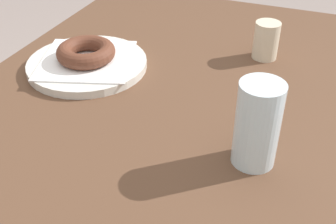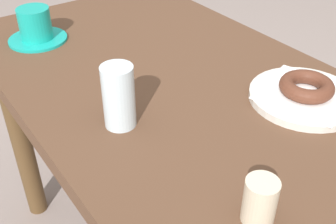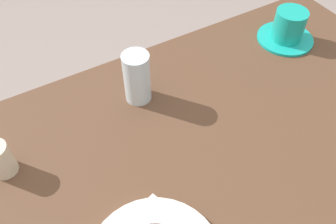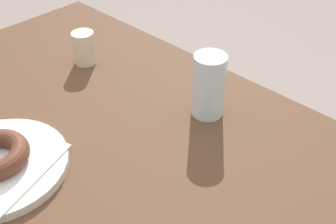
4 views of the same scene
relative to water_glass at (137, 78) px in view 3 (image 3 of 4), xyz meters
name	(u,v)px [view 3 (image 3 of 4)]	position (x,y,z in m)	size (l,w,h in m)	color
table	(189,174)	(-0.03, 0.19, -0.17)	(1.29, 0.68, 0.72)	brown
water_glass	(137,78)	(0.00, 0.00, 0.00)	(0.06, 0.06, 0.13)	silver
coffee_cup	(288,28)	(-0.45, 0.01, -0.02)	(0.15, 0.15, 0.09)	#18ABA1
sugar_jar	(0,159)	(0.32, 0.05, -0.03)	(0.05, 0.05, 0.08)	beige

